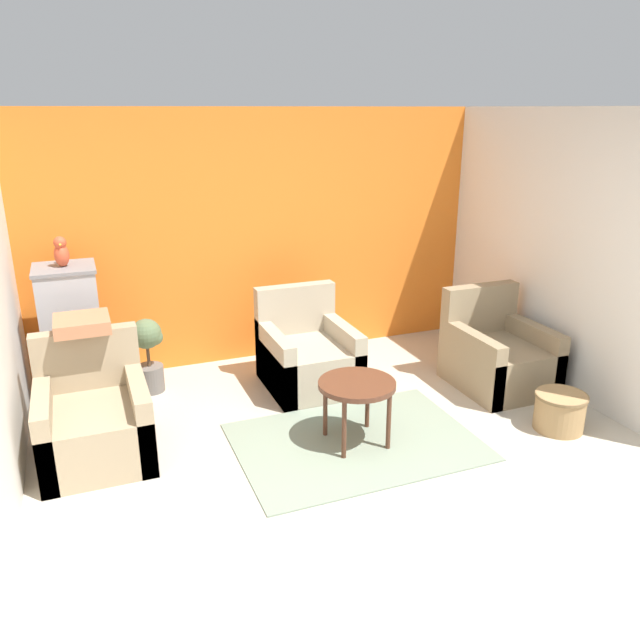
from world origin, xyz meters
name	(u,v)px	position (x,y,z in m)	size (l,w,h in m)	color
ground_plane	(411,526)	(0.00, 0.00, 0.00)	(20.00, 20.00, 0.00)	beige
wall_back_accent	(262,238)	(0.00, 3.13, 1.24)	(4.67, 0.06, 2.49)	orange
wall_right	(556,251)	(2.30, 1.55, 1.24)	(0.06, 3.10, 2.49)	silver
area_rug	(356,442)	(0.11, 1.07, 0.01)	(1.84, 1.31, 0.01)	gray
coffee_table	(357,389)	(0.11, 1.07, 0.46)	(0.59, 0.59, 0.52)	#512D1E
armchair_left	(94,421)	(-1.77, 1.61, 0.28)	(0.77, 0.88, 0.89)	#9E896B
armchair_right	(497,357)	(1.78, 1.56, 0.28)	(0.77, 0.88, 0.89)	#8E7A5B
armchair_middle	(307,357)	(0.13, 2.21, 0.28)	(0.77, 0.88, 0.89)	tan
birdcage	(73,336)	(-1.86, 2.63, 0.62)	(0.50, 0.50, 1.23)	slate
parrot	(61,252)	(-1.86, 2.63, 1.35)	(0.12, 0.22, 0.26)	#D14C2D
potted_plant	(147,350)	(-1.25, 2.62, 0.40)	(0.30, 0.27, 0.69)	#66605B
wicker_basket	(560,410)	(1.73, 0.66, 0.16)	(0.41, 0.41, 0.31)	#A37F51
throw_pillow	(82,324)	(-1.77, 1.94, 0.94)	(0.40, 0.40, 0.10)	#B2704C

